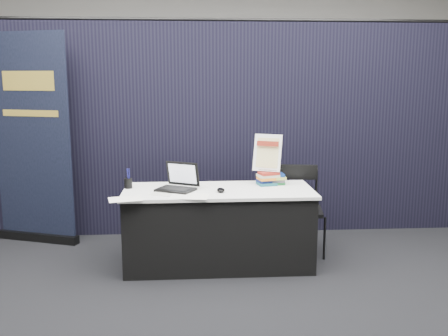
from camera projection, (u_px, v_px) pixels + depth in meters
floor at (222, 287)px, 4.33m from camera, size 8.00×8.00×0.00m
wall_back at (206, 80)px, 7.94m from camera, size 8.00×0.02×3.50m
drape_partition at (213, 130)px, 5.69m from camera, size 6.00×0.08×2.40m
display_table at (218, 227)px, 4.81m from camera, size 1.80×0.75×0.75m
laptop at (176, 183)px, 4.71m from camera, size 0.41×0.41×0.26m
mouse at (221, 190)px, 4.63m from camera, size 0.08×0.12×0.04m
brochure_left at (125, 199)px, 4.35m from camera, size 0.32×0.26×0.00m
brochure_mid at (169, 194)px, 4.56m from camera, size 0.37×0.32×0.00m
brochure_right at (190, 196)px, 4.46m from camera, size 0.37×0.29×0.00m
pen_cup at (128, 183)px, 4.77m from camera, size 0.09×0.09×0.10m
book_stack_tall at (267, 178)px, 4.93m from camera, size 0.22×0.18×0.13m
book_stack_short at (275, 179)px, 4.94m from camera, size 0.19×0.15×0.11m
info_sign at (267, 153)px, 4.92m from camera, size 0.30×0.21×0.38m
pullup_banner at (33, 151)px, 5.40m from camera, size 0.94×0.41×2.27m
stacking_chair at (301, 205)px, 5.13m from camera, size 0.47×0.47×0.90m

